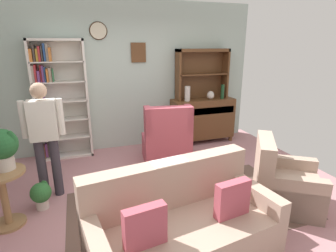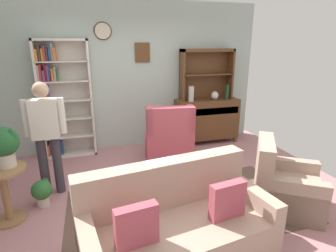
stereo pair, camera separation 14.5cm
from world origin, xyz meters
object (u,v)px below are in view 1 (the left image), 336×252
at_px(wingback_chair, 167,142).
at_px(plant_stand, 3,193).
at_px(person_reading, 44,133).
at_px(sideboard, 202,118).
at_px(potted_plant_small, 41,194).
at_px(bottle_wine, 222,92).
at_px(vase_round, 210,95).
at_px(bookshelf, 57,101).
at_px(vase_tall, 187,94).
at_px(book_stack, 167,181).
at_px(couch_floral, 182,228).
at_px(armchair_floral, 283,184).
at_px(coffee_table, 171,184).
at_px(sideboard_hutch, 202,67).
at_px(potted_plant_large, 2,147).

bearing_deg(wingback_chair, plant_stand, -155.26).
xyz_separation_m(plant_stand, person_reading, (0.44, 0.53, 0.49)).
height_order(sideboard, potted_plant_small, sideboard).
bearing_deg(sideboard, bottle_wine, -12.89).
xyz_separation_m(sideboard, vase_round, (0.13, -0.07, 0.50)).
xyz_separation_m(bookshelf, vase_round, (2.93, -0.15, -0.05)).
relative_size(vase_tall, wingback_chair, 0.28).
bearing_deg(wingback_chair, book_stack, -108.20).
relative_size(bottle_wine, potted_plant_small, 0.85).
bearing_deg(bottle_wine, vase_round, 175.05).
height_order(sideboard, plant_stand, sideboard).
relative_size(couch_floral, armchair_floral, 1.79).
bearing_deg(coffee_table, potted_plant_small, 160.46).
height_order(sideboard_hutch, person_reading, sideboard_hutch).
relative_size(couch_floral, person_reading, 1.22).
xyz_separation_m(armchair_floral, coffee_table, (-1.40, 0.36, 0.06)).
bearing_deg(bottle_wine, plant_stand, -154.89).
bearing_deg(book_stack, bookshelf, 118.88).
bearing_deg(armchair_floral, bookshelf, 136.49).
bearing_deg(wingback_chair, coffee_table, -106.39).
relative_size(sideboard_hutch, couch_floral, 0.58).
bearing_deg(bookshelf, coffee_table, -59.01).
bearing_deg(vase_round, armchair_floral, -94.58).
relative_size(vase_round, couch_floral, 0.09).
distance_m(sideboard_hutch, bottle_wine, 0.66).
distance_m(armchair_floral, wingback_chair, 2.00).
bearing_deg(book_stack, person_reading, 146.32).
relative_size(vase_tall, coffee_table, 0.37).
bearing_deg(armchair_floral, vase_tall, 97.59).
height_order(wingback_chair, person_reading, person_reading).
bearing_deg(plant_stand, bookshelf, 74.32).
bearing_deg(vase_tall, plant_stand, -149.22).
bearing_deg(sideboard, coffee_table, -124.22).
relative_size(potted_plant_large, book_stack, 2.35).
bearing_deg(coffee_table, potted_plant_large, 168.83).
relative_size(potted_plant_large, coffee_table, 0.58).
distance_m(wingback_chair, person_reading, 1.99).
distance_m(plant_stand, potted_plant_small, 0.46).
height_order(potted_plant_large, book_stack, potted_plant_large).
relative_size(plant_stand, potted_plant_small, 1.91).
bearing_deg(sideboard, book_stack, -124.61).
bearing_deg(sideboard_hutch, coffee_table, -122.91).
distance_m(person_reading, coffee_table, 1.76).
xyz_separation_m(sideboard, plant_stand, (-3.34, -1.84, -0.10)).
height_order(bottle_wine, armchair_floral, bottle_wine).
height_order(bookshelf, couch_floral, bookshelf).
bearing_deg(plant_stand, vase_tall, 30.78).
xyz_separation_m(vase_tall, coffee_table, (-1.07, -2.07, -0.72)).
bearing_deg(sideboard_hutch, armchair_floral, -91.44).
distance_m(sideboard_hutch, plant_stand, 4.03).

